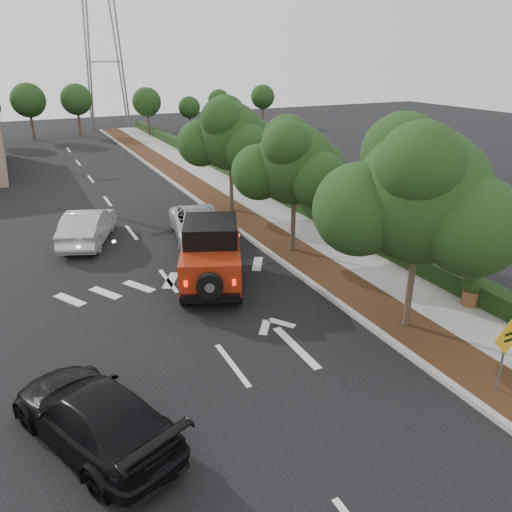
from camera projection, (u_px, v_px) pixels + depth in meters
ground at (232, 365)px, 13.57m from camera, size 120.00×120.00×0.00m
curb at (222, 218)px, 25.40m from camera, size 0.20×70.00×0.15m
planting_strip at (239, 216)px, 25.81m from camera, size 1.80×70.00×0.12m
sidewalk at (272, 211)px, 26.58m from camera, size 2.00×70.00×0.12m
hedge at (295, 202)px, 27.02m from camera, size 0.80×70.00×0.80m
transmission_tower at (112, 128)px, 55.97m from camera, size 7.00×4.00×28.00m
street_tree_near at (405, 327)px, 15.43m from camera, size 3.80×3.80×5.92m
street_tree_mid at (292, 252)px, 21.25m from camera, size 3.20×3.20×5.32m
street_tree_far at (232, 212)px, 26.67m from camera, size 3.40×3.40×5.62m
red_jeep at (211, 252)px, 17.99m from camera, size 3.49×4.81×2.35m
silver_suv_ahead at (199, 224)px, 22.57m from camera, size 3.05×5.19×1.36m
black_suv_oncoming at (94, 415)px, 10.67m from camera, size 3.60×5.12×1.38m
silver_sedan_oncoming at (88, 226)px, 22.11m from camera, size 3.18×4.84×1.51m
speed_hump_sign at (506, 346)px, 11.89m from camera, size 0.95×0.08×2.02m
terracotta_planter at (472, 287)px, 16.34m from camera, size 0.65×0.65×1.14m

